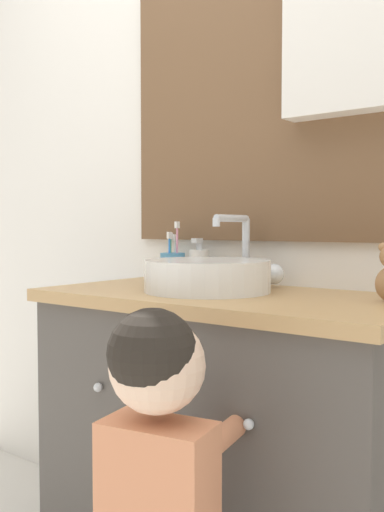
{
  "coord_description": "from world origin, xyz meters",
  "views": [
    {
      "loc": [
        0.86,
        -0.95,
        1.05
      ],
      "look_at": [
        -0.08,
        0.28,
        0.97
      ],
      "focal_mm": 40.0,
      "sensor_mm": 36.0,
      "label": 1
    }
  ],
  "objects": [
    {
      "name": "sink_basin",
      "position": [
        -0.05,
        0.33,
        0.92
      ],
      "size": [
        0.35,
        0.41,
        0.22
      ],
      "color": "white",
      "rests_on": "vanity_counter"
    },
    {
      "name": "toothbrush_holder",
      "position": [
        -0.34,
        0.52,
        0.92
      ],
      "size": [
        0.08,
        0.08,
        0.2
      ],
      "color": "#4C93C6",
      "rests_on": "vanity_counter"
    },
    {
      "name": "soap_dispenser",
      "position": [
        -0.24,
        0.53,
        0.93
      ],
      "size": [
        0.06,
        0.06,
        0.14
      ],
      "color": "white",
      "rests_on": "vanity_counter"
    },
    {
      "name": "wall_back",
      "position": [
        0.02,
        0.62,
        1.29
      ],
      "size": [
        3.2,
        0.18,
        2.5
      ],
      "color": "silver",
      "rests_on": "ground_plane"
    },
    {
      "name": "child_figure",
      "position": [
        0.16,
        -0.14,
        0.55
      ],
      "size": [
        0.24,
        0.46,
        0.9
      ],
      "color": "slate",
      "rests_on": "ground_plane"
    },
    {
      "name": "vanity_counter",
      "position": [
        0.0,
        0.33,
        0.44
      ],
      "size": [
        1.03,
        0.53,
        0.87
      ],
      "color": "#4C4742",
      "rests_on": "ground_plane"
    }
  ]
}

